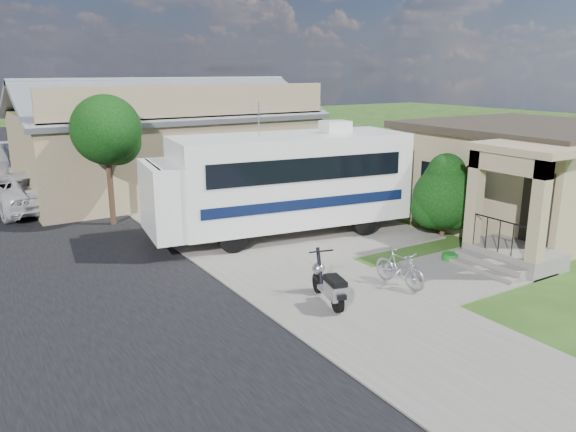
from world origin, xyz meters
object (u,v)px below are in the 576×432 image
garden_hose (450,258)px  scooter (330,286)px  motorhome (281,180)px  shrub (445,194)px  bicycle (399,270)px  pickup_truck (27,190)px

garden_hose → scooter: bearing=-171.5°
motorhome → garden_hose: bearing=-52.6°
garden_hose → shrub: bearing=48.1°
bicycle → pickup_truck: (-6.74, 14.01, 0.29)m
scooter → pickup_truck: 14.74m
shrub → bicycle: bearing=-148.9°
motorhome → shrub: motorhome is taller
motorhome → shrub: 5.35m
shrub → bicycle: size_ratio=1.77×
pickup_truck → motorhome: bearing=124.0°
motorhome → garden_hose: size_ratio=19.37×
bicycle → garden_hose: size_ratio=3.47×
scooter → bicycle: bearing=14.2°
shrub → garden_hose: size_ratio=6.13×
scooter → garden_hose: size_ratio=3.81×
shrub → scooter: bearing=-158.1°
scooter → garden_hose: bearing=22.5°
shrub → garden_hose: bearing=-131.9°
pickup_truck → bicycle: bearing=111.5°
motorhome → shrub: (4.45, -2.94, -0.45)m
motorhome → bicycle: motorhome is taller
motorhome → bicycle: size_ratio=5.58×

